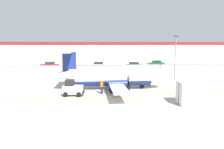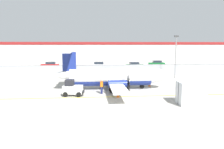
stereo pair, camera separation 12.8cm
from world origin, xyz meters
name	(u,v)px [view 2 (the right image)]	position (x,y,z in m)	size (l,w,h in m)	color
ground_plane	(116,97)	(0.00, 2.00, 0.00)	(140.00, 140.00, 0.01)	#ADA89E
perimeter_fence	(107,70)	(0.00, 18.00, 1.12)	(98.00, 0.10, 2.10)	gray
parking_lot_strip	(103,69)	(0.00, 29.50, 0.06)	(98.00, 17.00, 0.12)	#38383A
background_building	(100,52)	(0.00, 47.99, 3.26)	(91.00, 8.10, 6.50)	#BCB7B2
commuter_airplane	(115,77)	(0.23, 6.12, 1.60)	(14.36, 16.01, 4.92)	white
baggage_tug	(72,88)	(-4.92, 2.87, 0.86)	(2.44, 1.61, 1.88)	silver
ground_crew_worker	(102,86)	(-1.59, 3.60, 0.95)	(0.46, 0.52, 1.70)	#191E4C
cargo_container	(191,93)	(6.80, -1.80, 1.10)	(2.56, 2.19, 2.20)	silver
traffic_cone_near_left	(118,94)	(0.13, 1.74, 0.31)	(0.36, 0.36, 0.64)	orange
traffic_cone_near_right	(149,84)	(5.25, 7.62, 0.31)	(0.36, 0.36, 0.64)	orange
traffic_cone_far_left	(72,85)	(-5.51, 8.21, 0.31)	(0.36, 0.36, 0.64)	orange
parked_car_0	(50,65)	(-12.59, 31.23, 0.89)	(4.26, 2.13, 1.58)	red
parked_car_1	(70,67)	(-7.53, 27.18, 0.89)	(4.32, 2.27, 1.58)	#B28C19
parked_car_2	(99,65)	(-0.92, 30.34, 0.89)	(4.31, 2.23, 1.58)	silver
parked_car_3	(135,65)	(7.39, 29.16, 0.89)	(4.21, 2.02, 1.58)	#19662D
parked_car_4	(157,63)	(14.02, 33.48, 0.89)	(4.34, 2.31, 1.58)	#19662D
apron_light_pole	(176,53)	(11.52, 14.37, 4.30)	(0.70, 0.30, 7.27)	slate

